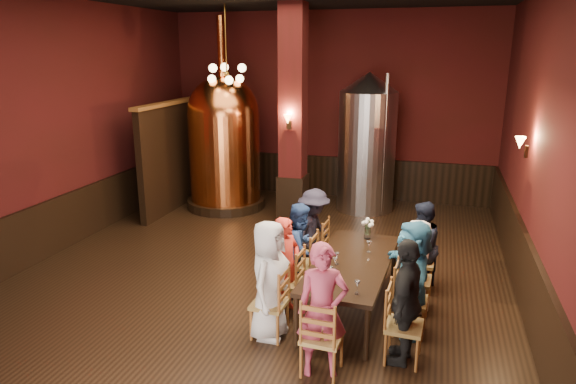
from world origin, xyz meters
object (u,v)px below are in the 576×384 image
(steel_vessel, at_px, (367,143))
(person_0, at_px, (269,280))
(dining_table, at_px, (352,265))
(person_1, at_px, (287,266))
(person_2, at_px, (301,248))
(copper_kettle, at_px, (224,141))
(rose_vase, at_px, (368,225))

(steel_vessel, bearing_deg, person_0, -93.72)
(dining_table, xyz_separation_m, person_1, (-0.86, -0.29, 0.01))
(person_0, distance_m, person_2, 1.33)
(person_0, distance_m, copper_kettle, 5.88)
(person_2, bearing_deg, person_0, -175.12)
(person_1, relative_size, rose_vase, 4.18)
(person_2, distance_m, steel_vessel, 4.63)
(person_1, bearing_deg, steel_vessel, 15.75)
(rose_vase, bearing_deg, copper_kettle, 139.50)
(dining_table, relative_size, copper_kettle, 0.57)
(person_1, distance_m, rose_vase, 1.58)
(person_0, relative_size, copper_kettle, 0.36)
(dining_table, distance_m, steel_vessel, 5.01)
(person_1, xyz_separation_m, copper_kettle, (-2.82, 4.45, 0.87))
(person_1, xyz_separation_m, steel_vessel, (0.35, 5.20, 0.86))
(dining_table, height_order, person_0, person_0)
(person_0, bearing_deg, dining_table, -40.07)
(person_0, xyz_separation_m, rose_vase, (0.97, 1.91, 0.19))
(dining_table, distance_m, copper_kettle, 5.63)
(person_0, height_order, rose_vase, person_0)
(dining_table, bearing_deg, steel_vessel, 98.64)
(person_0, height_order, person_2, person_0)
(steel_vessel, height_order, rose_vase, steel_vessel)
(person_0, bearing_deg, person_1, 0.29)
(person_2, xyz_separation_m, steel_vessel, (0.32, 4.54, 0.86))
(rose_vase, bearing_deg, person_0, -117.08)
(person_0, distance_m, steel_vessel, 5.93)
(dining_table, xyz_separation_m, copper_kettle, (-3.68, 4.16, 0.88))
(person_1, distance_m, copper_kettle, 5.34)
(person_0, height_order, copper_kettle, copper_kettle)
(person_0, xyz_separation_m, steel_vessel, (0.38, 5.87, 0.78))
(steel_vessel, bearing_deg, person_2, -94.02)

